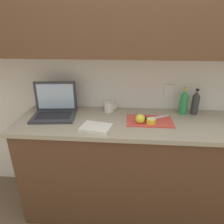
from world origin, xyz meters
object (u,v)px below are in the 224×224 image
cutting_board (149,121)px  lemon_whole_beside (140,119)px  laptop (55,108)px  measuring_cup (109,107)px  lemon_half_cut (151,121)px  bottle_oil_tall (184,102)px  knife (148,118)px  bottle_green_soda (195,103)px

cutting_board → lemon_whole_beside: bearing=-145.6°
laptop → measuring_cup: bearing=8.7°
lemon_half_cut → measuring_cup: bearing=146.7°
lemon_half_cut → lemon_whole_beside: bearing=-175.2°
laptop → measuring_cup: (0.46, 0.12, -0.02)m
cutting_board → lemon_half_cut: (0.01, -0.05, 0.02)m
bottle_oil_tall → measuring_cup: bottle_oil_tall is taller
knife → bottle_oil_tall: (0.31, 0.17, 0.09)m
cutting_board → bottle_green_soda: bottle_green_soda is taller
lemon_whole_beside → bottle_green_soda: (0.49, 0.24, 0.06)m
lemon_whole_beside → bottle_oil_tall: bottle_oil_tall is taller
knife → measuring_cup: measuring_cup is taller
laptop → bottle_oil_tall: (1.12, 0.12, 0.04)m
lemon_whole_beside → bottle_green_soda: bottle_green_soda is taller
cutting_board → bottle_green_soda: bearing=24.8°
laptop → lemon_half_cut: (0.82, -0.11, -0.04)m
lemon_whole_beside → bottle_green_soda: bearing=26.5°
bottle_green_soda → bottle_oil_tall: (-0.10, 0.00, 0.00)m
laptop → lemon_whole_beside: size_ratio=5.13×
laptop → knife: size_ratio=1.42×
laptop → bottle_green_soda: 1.23m
knife → lemon_whole_beside: 0.11m
cutting_board → measuring_cup: measuring_cup is taller
cutting_board → lemon_half_cut: size_ratio=5.05×
laptop → cutting_board: laptop is taller
bottle_oil_tall → laptop: bearing=-173.7°
bottle_green_soda → knife: bearing=-158.2°
lemon_half_cut → laptop: bearing=172.2°
cutting_board → knife: (-0.01, 0.02, 0.01)m
laptop → knife: (0.81, -0.04, -0.05)m
lemon_whole_beside → measuring_cup: (-0.27, 0.24, 0.00)m
knife → measuring_cup: 0.38m
laptop → measuring_cup: laptop is taller
lemon_half_cut → cutting_board: bearing=98.5°
lemon_half_cut → bottle_green_soda: bottle_green_soda is taller
lemon_half_cut → bottle_green_soda: bearing=30.5°
laptop → bottle_oil_tall: size_ratio=1.62×
lemon_whole_beside → bottle_oil_tall: bearing=32.1°
bottle_oil_tall → cutting_board: bearing=-148.5°
laptop → bottle_green_soda: size_ratio=1.67×
cutting_board → lemon_whole_beside: 0.11m
bottle_green_soda → measuring_cup: (-0.76, -0.00, -0.06)m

